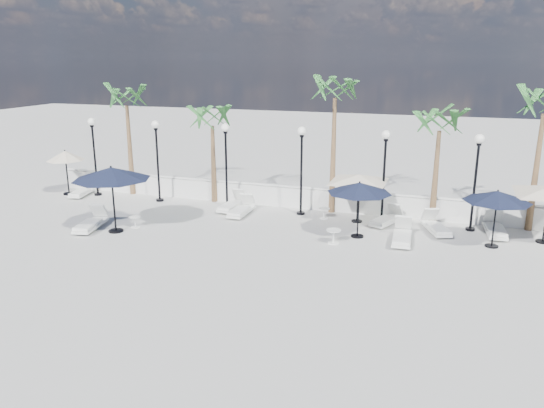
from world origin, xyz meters
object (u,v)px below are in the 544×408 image
(parasol_navy_mid, at_px, (359,188))
(parasol_navy_right, at_px, (497,197))
(lounger_6, at_px, (402,236))
(parasol_cream_small, at_px, (65,156))
(lounger_1, at_px, (91,223))
(lounger_7, at_px, (495,228))
(parasol_navy_left, at_px, (111,174))
(lounger_2, at_px, (233,204))
(lounger_0, at_px, (82,191))
(lounger_3, at_px, (241,209))
(parasol_cream_sq_a, at_px, (359,175))
(lounger_5, at_px, (436,226))
(lounger_4, at_px, (387,219))

(parasol_navy_mid, distance_m, parasol_navy_right, 4.85)
(lounger_6, distance_m, parasol_cream_small, 16.76)
(lounger_1, height_order, parasol_navy_right, parasol_navy_right)
(lounger_7, bearing_deg, parasol_navy_left, -167.21)
(parasol_navy_mid, bearing_deg, lounger_2, 162.09)
(lounger_0, xyz_separation_m, parasol_navy_mid, (14.05, -1.89, 1.69))
(parasol_cream_small, bearing_deg, lounger_1, -43.57)
(lounger_2, height_order, parasol_navy_mid, parasol_navy_mid)
(lounger_2, bearing_deg, lounger_1, -130.95)
(lounger_1, distance_m, parasol_navy_right, 15.48)
(lounger_0, xyz_separation_m, lounger_3, (8.74, -0.59, 0.01))
(parasol_cream_sq_a, height_order, parasol_cream_small, parasol_cream_small)
(lounger_5, bearing_deg, lounger_1, 175.15)
(lounger_6, xyz_separation_m, lounger_7, (3.34, 2.04, 0.00))
(lounger_6, height_order, parasol_navy_right, parasol_navy_right)
(lounger_6, bearing_deg, parasol_cream_sq_a, 132.30)
(lounger_3, bearing_deg, lounger_2, 136.84)
(parasol_navy_left, xyz_separation_m, parasol_cream_small, (-5.71, 4.32, -0.41))
(parasol_navy_mid, bearing_deg, parasol_navy_left, -165.27)
(lounger_2, distance_m, parasol_navy_left, 5.77)
(lounger_3, xyz_separation_m, parasol_cream_small, (-9.56, 0.61, 1.69))
(lounger_2, distance_m, parasol_cream_sq_a, 5.91)
(parasol_navy_mid, height_order, parasol_navy_right, parasol_navy_mid)
(lounger_0, bearing_deg, parasol_navy_mid, -18.87)
(lounger_0, relative_size, parasol_cream_sq_a, 0.43)
(lounger_1, bearing_deg, lounger_5, 4.89)
(lounger_0, height_order, parasol_navy_left, parasol_navy_left)
(parasol_navy_left, height_order, parasol_navy_right, parasol_navy_left)
(lounger_1, distance_m, lounger_2, 6.14)
(lounger_3, height_order, lounger_7, lounger_7)
(lounger_6, xyz_separation_m, parasol_cream_sq_a, (-2.03, 2.02, 1.76))
(lounger_4, xyz_separation_m, parasol_navy_mid, (-0.87, -1.93, 1.69))
(parasol_cream_sq_a, bearing_deg, lounger_4, 0.90)
(lounger_2, distance_m, parasol_cream_small, 9.04)
(lounger_5, distance_m, parasol_navy_left, 12.79)
(lounger_5, height_order, lounger_7, lounger_7)
(lounger_7, bearing_deg, lounger_1, -168.27)
(lounger_3, distance_m, lounger_5, 8.14)
(lounger_4, height_order, parasol_navy_mid, parasol_navy_mid)
(lounger_3, bearing_deg, lounger_1, -143.32)
(parasol_navy_right, bearing_deg, lounger_7, 82.69)
(lounger_5, height_order, parasol_navy_right, parasol_navy_right)
(lounger_2, bearing_deg, lounger_7, 3.53)
(lounger_6, xyz_separation_m, parasol_cream_small, (-16.55, 2.02, 1.67))
(lounger_6, relative_size, lounger_7, 0.98)
(lounger_5, relative_size, lounger_7, 0.96)
(lounger_3, xyz_separation_m, parasol_navy_left, (-3.85, -3.72, 2.09))
(lounger_0, relative_size, lounger_6, 0.93)
(lounger_7, xyz_separation_m, parasol_navy_left, (-14.18, -4.34, 2.08))
(lounger_2, xyz_separation_m, lounger_6, (7.66, -2.04, 0.01))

